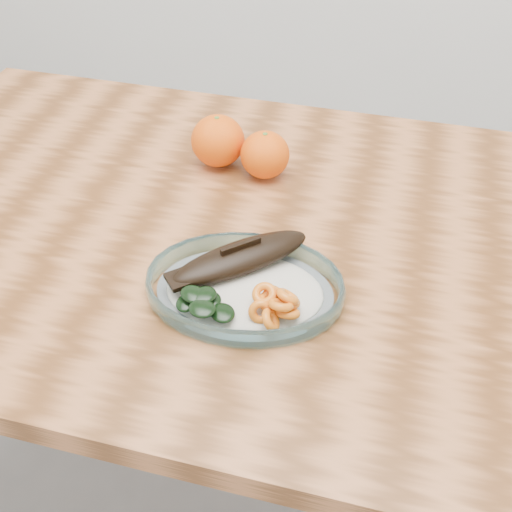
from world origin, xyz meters
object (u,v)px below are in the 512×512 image
object	(u,v)px
dining_table	(216,269)
orange_left	(218,141)
orange_right	(265,155)
plated_meal	(245,285)

from	to	relation	value
dining_table	orange_left	xyz separation A→B (m)	(-0.04, 0.16, 0.14)
orange_right	dining_table	bearing A→B (deg)	-107.28
dining_table	orange_left	size ratio (longest dim) A/B	13.15
dining_table	orange_left	world-z (taller)	orange_left
orange_right	plated_meal	bearing A→B (deg)	-81.29
orange_left	dining_table	bearing A→B (deg)	-75.67
dining_table	plated_meal	distance (m)	0.20
dining_table	plated_meal	world-z (taller)	plated_meal
dining_table	orange_left	distance (m)	0.22
plated_meal	orange_left	distance (m)	0.33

